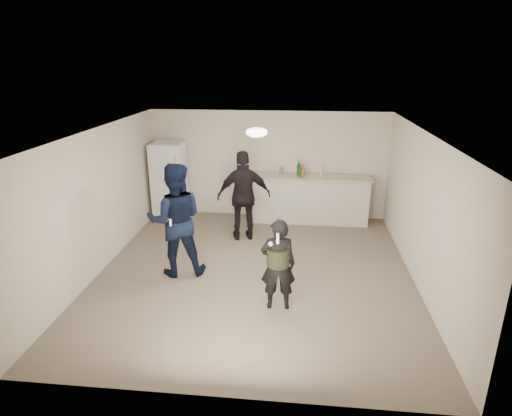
# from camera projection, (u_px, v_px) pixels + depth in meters

# --- Properties ---
(floor) EXTENTS (6.00, 6.00, 0.00)m
(floor) POSITION_uv_depth(u_px,v_px,m) (255.00, 272.00, 7.63)
(floor) COLOR #6B5B4C
(floor) RESTS_ON ground
(ceiling) EXTENTS (6.00, 6.00, 0.00)m
(ceiling) POSITION_uv_depth(u_px,v_px,m) (255.00, 132.00, 6.80)
(ceiling) COLOR silver
(ceiling) RESTS_ON wall_back
(wall_back) EXTENTS (6.00, 0.00, 6.00)m
(wall_back) POSITION_uv_depth(u_px,v_px,m) (268.00, 165.00, 10.03)
(wall_back) COLOR beige
(wall_back) RESTS_ON floor
(wall_front) EXTENTS (6.00, 0.00, 6.00)m
(wall_front) POSITION_uv_depth(u_px,v_px,m) (224.00, 301.00, 4.40)
(wall_front) COLOR beige
(wall_front) RESTS_ON floor
(wall_left) EXTENTS (0.00, 6.00, 6.00)m
(wall_left) POSITION_uv_depth(u_px,v_px,m) (99.00, 201.00, 7.49)
(wall_left) COLOR beige
(wall_left) RESTS_ON floor
(wall_right) EXTENTS (0.00, 6.00, 6.00)m
(wall_right) POSITION_uv_depth(u_px,v_px,m) (423.00, 212.00, 6.95)
(wall_right) COLOR beige
(wall_right) RESTS_ON floor
(counter) EXTENTS (2.60, 0.56, 1.05)m
(counter) POSITION_uv_depth(u_px,v_px,m) (310.00, 200.00, 9.87)
(counter) COLOR beige
(counter) RESTS_ON floor
(counter_top) EXTENTS (2.68, 0.64, 0.04)m
(counter_top) POSITION_uv_depth(u_px,v_px,m) (311.00, 177.00, 9.69)
(counter_top) COLOR beige
(counter_top) RESTS_ON counter
(fridge) EXTENTS (0.70, 0.70, 1.80)m
(fridge) POSITION_uv_depth(u_px,v_px,m) (169.00, 181.00, 10.00)
(fridge) COLOR white
(fridge) RESTS_ON floor
(fridge_handle) EXTENTS (0.02, 0.02, 0.60)m
(fridge_handle) POSITION_uv_depth(u_px,v_px,m) (175.00, 168.00, 9.49)
(fridge_handle) COLOR silver
(fridge_handle) RESTS_ON fridge
(ceiling_dome) EXTENTS (0.36, 0.36, 0.16)m
(ceiling_dome) POSITION_uv_depth(u_px,v_px,m) (257.00, 132.00, 7.10)
(ceiling_dome) COLOR white
(ceiling_dome) RESTS_ON ceiling
(shaker) EXTENTS (0.08, 0.08, 0.17)m
(shaker) POSITION_uv_depth(u_px,v_px,m) (281.00, 170.00, 9.84)
(shaker) COLOR #B1B1B6
(shaker) RESTS_ON counter_top
(man) EXTENTS (1.13, 0.97, 1.99)m
(man) POSITION_uv_depth(u_px,v_px,m) (176.00, 220.00, 7.31)
(man) COLOR #0E1C3B
(man) RESTS_ON floor
(woman) EXTENTS (0.55, 0.39, 1.44)m
(woman) POSITION_uv_depth(u_px,v_px,m) (278.00, 265.00, 6.34)
(woman) COLOR black
(woman) RESTS_ON floor
(camo_shorts) EXTENTS (0.34, 0.34, 0.28)m
(camo_shorts) POSITION_uv_depth(u_px,v_px,m) (278.00, 257.00, 6.30)
(camo_shorts) COLOR #2A3217
(camo_shorts) RESTS_ON woman
(spectator) EXTENTS (1.18, 0.71, 1.88)m
(spectator) POSITION_uv_depth(u_px,v_px,m) (244.00, 196.00, 8.78)
(spectator) COLOR black
(spectator) RESTS_ON floor
(remote_man) EXTENTS (0.04, 0.04, 0.15)m
(remote_man) POSITION_uv_depth(u_px,v_px,m) (171.00, 223.00, 7.03)
(remote_man) COLOR white
(remote_man) RESTS_ON man
(nunchuk_man) EXTENTS (0.07, 0.07, 0.07)m
(nunchuk_man) POSITION_uv_depth(u_px,v_px,m) (179.00, 227.00, 7.07)
(nunchuk_man) COLOR white
(nunchuk_man) RESTS_ON man
(remote_woman) EXTENTS (0.04, 0.04, 0.15)m
(remote_woman) POSITION_uv_depth(u_px,v_px,m) (278.00, 238.00, 5.93)
(remote_woman) COLOR white
(remote_woman) RESTS_ON woman
(nunchuk_woman) EXTENTS (0.07, 0.07, 0.07)m
(nunchuk_woman) POSITION_uv_depth(u_px,v_px,m) (271.00, 244.00, 6.00)
(nunchuk_woman) COLOR white
(nunchuk_woman) RESTS_ON woman
(bottle_cluster) EXTENTS (0.60, 0.24, 0.28)m
(bottle_cluster) POSITION_uv_depth(u_px,v_px,m) (303.00, 171.00, 9.63)
(bottle_cluster) COLOR #174C15
(bottle_cluster) RESTS_ON counter_top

